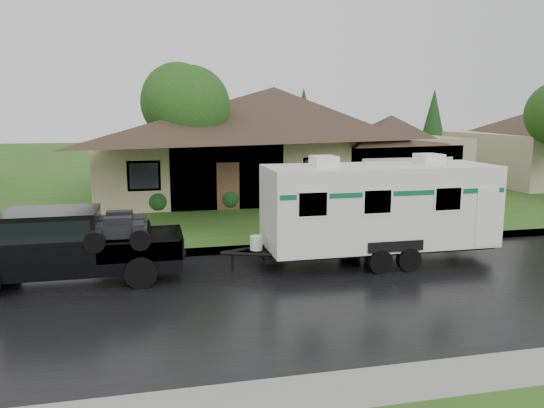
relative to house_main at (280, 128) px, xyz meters
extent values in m
plane|color=#2D581B|center=(-2.29, -13.84, -3.59)|extent=(140.00, 140.00, 0.00)
cube|color=black|center=(-2.29, -15.84, -3.59)|extent=(140.00, 8.00, 0.01)
cube|color=gray|center=(-2.29, -11.59, -3.52)|extent=(140.00, 0.50, 0.15)
cube|color=#2D581B|center=(-2.29, 1.16, -3.52)|extent=(140.00, 26.00, 0.15)
cube|color=gray|center=(-0.29, 0.16, -1.94)|extent=(18.00, 10.00, 3.00)
pyramid|color=#34271C|center=(-0.29, 0.16, 2.16)|extent=(19.44, 10.80, 2.60)
cube|color=gray|center=(5.11, -2.84, -2.09)|extent=(5.76, 4.00, 2.70)
cylinder|color=#382B1E|center=(-5.47, -4.59, -2.04)|extent=(0.43, 0.43, 2.80)
sphere|color=#2C5E1E|center=(-5.47, -4.59, 1.03)|extent=(3.87, 3.87, 3.87)
sphere|color=#143814|center=(-6.59, -4.54, -2.94)|extent=(1.00, 1.00, 1.00)
sphere|color=#143814|center=(-3.44, -4.54, -2.94)|extent=(1.00, 1.00, 1.00)
sphere|color=#143814|center=(-0.29, -4.54, -2.94)|extent=(1.00, 1.00, 1.00)
sphere|color=#143814|center=(2.86, -4.54, -2.94)|extent=(1.00, 1.00, 1.00)
sphere|color=#143814|center=(6.01, -4.54, -2.94)|extent=(1.00, 1.00, 1.00)
cube|color=black|center=(-9.00, -13.60, -2.84)|extent=(5.77, 1.92, 0.83)
cube|color=black|center=(-9.39, -13.60, -2.10)|extent=(2.31, 1.81, 0.87)
cube|color=black|center=(-9.39, -13.60, -2.05)|extent=(2.12, 1.85, 0.53)
cube|color=black|center=(-7.17, -13.60, -2.65)|extent=(2.12, 1.83, 0.06)
cylinder|color=black|center=(-10.83, -12.65, -3.19)|extent=(0.81, 0.31, 0.81)
cylinder|color=black|center=(-7.17, -14.54, -3.19)|extent=(0.81, 0.31, 0.81)
cylinder|color=black|center=(-7.17, -12.65, -3.19)|extent=(0.81, 0.31, 0.81)
cube|color=white|center=(-0.30, -13.60, -1.88)|extent=(6.74, 2.31, 2.36)
cube|color=black|center=(-0.30, -13.60, -3.21)|extent=(7.12, 1.15, 0.13)
cube|color=#0C5839|center=(-0.30, -13.60, -1.36)|extent=(6.60, 2.33, 0.13)
cube|color=white|center=(-2.03, -13.60, -0.55)|extent=(0.67, 0.77, 0.31)
cube|color=white|center=(1.24, -13.60, -0.55)|extent=(0.67, 0.77, 0.31)
cylinder|color=black|center=(-0.73, -14.73, -3.25)|extent=(0.67, 0.23, 0.67)
cylinder|color=black|center=(-0.73, -12.46, -3.25)|extent=(0.67, 0.23, 0.67)
cylinder|color=black|center=(0.13, -14.73, -3.25)|extent=(0.67, 0.23, 0.67)
cylinder|color=black|center=(0.13, -12.46, -3.25)|extent=(0.67, 0.23, 0.67)
camera|label=1|loc=(-6.81, -27.88, 0.80)|focal=35.00mm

